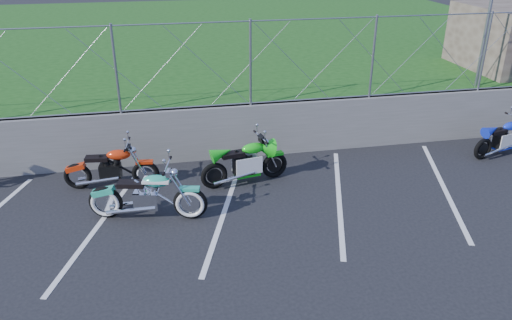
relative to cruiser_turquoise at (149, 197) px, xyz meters
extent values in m
plane|color=black|center=(1.47, -0.94, -0.46)|extent=(90.00, 90.00, 0.00)
cube|color=#61615C|center=(1.47, 2.56, 0.19)|extent=(30.00, 0.22, 1.30)
cube|color=#174512|center=(1.47, 12.56, 0.19)|extent=(30.00, 20.00, 1.30)
cylinder|color=gray|center=(1.47, 2.56, 2.79)|extent=(28.00, 0.03, 0.03)
cylinder|color=gray|center=(1.47, 2.56, 0.89)|extent=(28.00, 0.03, 0.03)
cylinder|color=gray|center=(8.67, 2.96, 2.34)|extent=(0.08, 0.08, 3.00)
cube|color=silver|center=(-0.93, 0.06, -0.45)|extent=(1.49, 4.31, 0.01)
cube|color=silver|center=(1.47, 0.06, -0.45)|extent=(1.49, 4.31, 0.01)
cube|color=silver|center=(3.87, 0.06, -0.45)|extent=(1.49, 4.31, 0.01)
cube|color=silver|center=(6.27, 0.06, -0.45)|extent=(1.49, 4.31, 0.01)
torus|color=black|center=(-0.82, 0.19, -0.13)|extent=(0.67, 0.25, 0.66)
torus|color=black|center=(0.77, -0.17, -0.13)|extent=(0.67, 0.25, 0.66)
cube|color=silver|center=(-0.05, 0.01, -0.05)|extent=(0.51, 0.38, 0.34)
ellipsoid|color=#2BAD87|center=(0.17, -0.04, 0.35)|extent=(0.57, 0.36, 0.23)
cube|color=black|center=(-0.30, 0.07, 0.28)|extent=(0.54, 0.35, 0.09)
cube|color=#2BAD87|center=(0.77, -0.17, 0.19)|extent=(0.41, 0.23, 0.06)
cylinder|color=silver|center=(0.39, -0.09, 0.67)|extent=(0.19, 0.71, 0.03)
torus|color=black|center=(-1.50, 1.53, -0.16)|extent=(0.60, 0.17, 0.59)
torus|color=black|center=(-0.07, 1.38, -0.16)|extent=(0.60, 0.17, 0.59)
cube|color=black|center=(-0.81, 1.46, -0.08)|extent=(0.47, 0.31, 0.32)
ellipsoid|color=red|center=(-0.60, 1.43, 0.31)|extent=(0.53, 0.29, 0.22)
cube|color=black|center=(-1.05, 1.48, 0.24)|extent=(0.50, 0.28, 0.09)
cube|color=red|center=(-0.07, 1.38, 0.12)|extent=(0.38, 0.18, 0.06)
cylinder|color=silver|center=(-0.39, 1.41, 0.54)|extent=(0.10, 0.69, 0.03)
torus|color=black|center=(1.37, 0.98, -0.16)|extent=(0.61, 0.22, 0.60)
torus|color=black|center=(2.76, 1.24, -0.16)|extent=(0.61, 0.22, 0.60)
cube|color=black|center=(2.04, 1.10, -0.06)|extent=(0.50, 0.36, 0.34)
ellipsoid|color=#1AD41A|center=(2.26, 1.14, 0.34)|extent=(0.56, 0.34, 0.23)
cube|color=black|center=(1.79, 1.06, 0.27)|extent=(0.53, 0.33, 0.09)
cube|color=#1AD41A|center=(2.76, 1.24, 0.12)|extent=(0.40, 0.22, 0.06)
cylinder|color=silver|center=(2.43, 1.17, 0.57)|extent=(0.16, 0.71, 0.03)
torus|color=black|center=(7.93, 1.20, -0.19)|extent=(0.55, 0.23, 0.54)
cube|color=black|center=(8.54, 1.35, -0.09)|extent=(0.47, 0.35, 0.31)
ellipsoid|color=#152DCB|center=(8.73, 1.40, 0.27)|extent=(0.52, 0.33, 0.21)
cube|color=black|center=(8.31, 1.29, 0.20)|extent=(0.49, 0.32, 0.08)
camera|label=1|loc=(0.36, -8.57, 4.62)|focal=35.00mm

